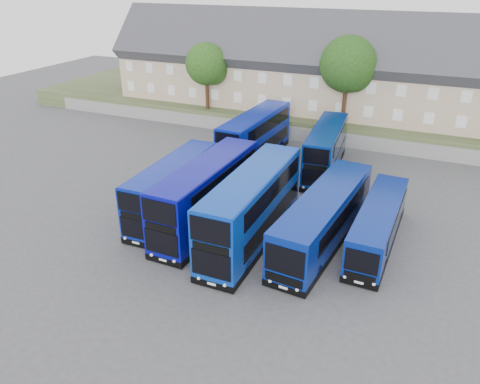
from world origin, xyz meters
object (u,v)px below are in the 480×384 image
dd_front_mid (207,196)px  dd_front_left (174,190)px  coach_east_a (324,219)px  tree_mid (349,66)px  tree_west (208,66)px

dd_front_mid → dd_front_left: bearing=174.1°
dd_front_left → dd_front_mid: bearing=-8.3°
dd_front_left → coach_east_a: (11.37, 0.59, -0.30)m
coach_east_a → tree_mid: size_ratio=1.45×
coach_east_a → tree_mid: tree_mid is taller
dd_front_mid → tree_mid: 23.51m
dd_front_left → tree_west: bearing=109.4°
coach_east_a → tree_west: size_ratio=1.74×
dd_front_mid → coach_east_a: dd_front_mid is taller
dd_front_mid → coach_east_a: size_ratio=0.90×
dd_front_mid → tree_west: bearing=118.2°
tree_mid → dd_front_left: bearing=-110.2°
dd_front_left → tree_west: size_ratio=1.39×
dd_front_mid → tree_mid: (5.02, 22.24, 5.74)m
tree_west → tree_mid: bearing=1.8°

